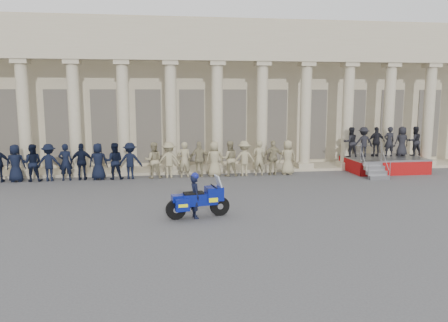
% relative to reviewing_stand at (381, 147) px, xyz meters
% --- Properties ---
extents(ground, '(90.00, 90.00, 0.00)m').
position_rel_reviewing_stand_xyz_m(ground, '(-10.84, -7.04, -1.45)').
color(ground, '#454548').
rests_on(ground, ground).
extents(building, '(40.00, 12.50, 9.00)m').
position_rel_reviewing_stand_xyz_m(building, '(-10.84, 7.70, 3.08)').
color(building, tan).
rests_on(building, ground).
extents(officer_rank, '(20.37, 0.73, 1.94)m').
position_rel_reviewing_stand_xyz_m(officer_rank, '(-15.48, -0.34, -0.48)').
color(officer_rank, black).
rests_on(officer_rank, ground).
extents(reviewing_stand, '(4.84, 4.05, 2.59)m').
position_rel_reviewing_stand_xyz_m(reviewing_stand, '(0.00, 0.00, 0.00)').
color(reviewing_stand, gray).
rests_on(reviewing_stand, ground).
extents(motorcycle, '(2.37, 1.11, 1.53)m').
position_rel_reviewing_stand_xyz_m(motorcycle, '(-11.41, -8.24, -0.78)').
color(motorcycle, black).
rests_on(motorcycle, ground).
extents(rider, '(0.47, 0.64, 1.68)m').
position_rel_reviewing_stand_xyz_m(rider, '(-11.54, -8.26, -0.61)').
color(rider, black).
rests_on(rider, ground).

